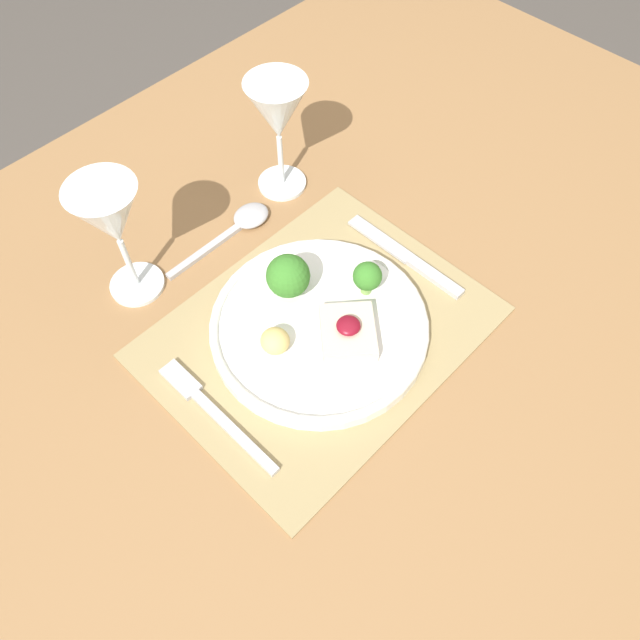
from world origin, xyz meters
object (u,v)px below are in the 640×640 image
at_px(knife, 412,261).
at_px(wine_glass_near, 278,115).
at_px(spoon, 242,222).
at_px(wine_glass_far, 111,220).
at_px(dinner_plate, 319,320).
at_px(fork, 210,408).

relative_size(knife, wine_glass_near, 1.09).
bearing_deg(wine_glass_near, spoon, -168.82).
bearing_deg(knife, wine_glass_near, 96.68).
height_order(knife, spoon, spoon).
bearing_deg(wine_glass_far, dinner_plate, -61.47).
distance_m(knife, wine_glass_far, 0.39).
relative_size(fork, wine_glass_far, 1.09).
height_order(dinner_plate, wine_glass_far, wine_glass_far).
bearing_deg(fork, wine_glass_near, 30.97).
xyz_separation_m(dinner_plate, fork, (-0.17, 0.01, -0.01)).
height_order(wine_glass_near, wine_glass_far, wine_glass_far).
xyz_separation_m(dinner_plate, knife, (0.16, -0.02, -0.01)).
height_order(knife, wine_glass_far, wine_glass_far).
relative_size(wine_glass_near, wine_glass_far, 0.99).
distance_m(fork, wine_glass_far, 0.25).
bearing_deg(fork, dinner_plate, -6.10).
bearing_deg(spoon, dinner_plate, -100.20).
xyz_separation_m(fork, knife, (0.33, -0.03, 0.00)).
relative_size(dinner_plate, spoon, 1.54).
height_order(dinner_plate, spoon, dinner_plate).
distance_m(knife, wine_glass_near, 0.27).
relative_size(dinner_plate, wine_glass_far, 1.55).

